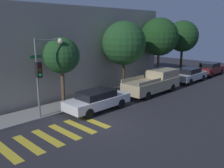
# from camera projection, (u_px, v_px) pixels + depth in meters

# --- Properties ---
(ground_plane) EXTENTS (60.00, 60.00, 0.00)m
(ground_plane) POSITION_uv_depth(u_px,v_px,m) (103.00, 125.00, 14.21)
(ground_plane) COLOR #28282D
(sidewalk) EXTENTS (26.00, 2.16, 0.14)m
(sidewalk) POSITION_uv_depth(u_px,v_px,m) (60.00, 107.00, 17.13)
(sidewalk) COLOR gray
(sidewalk) RESTS_ON ground
(building_row) EXTENTS (26.00, 6.00, 7.03)m
(building_row) POSITION_uv_depth(u_px,v_px,m) (26.00, 52.00, 19.42)
(building_row) COLOR #A89E8E
(building_row) RESTS_ON ground
(crosswalk) EXTENTS (6.64, 2.60, 0.00)m
(crosswalk) POSITION_uv_depth(u_px,v_px,m) (47.00, 138.00, 12.61)
(crosswalk) COLOR gold
(crosswalk) RESTS_ON ground
(traffic_light_pole) EXTENTS (2.20, 0.56, 4.86)m
(traffic_light_pole) POSITION_uv_depth(u_px,v_px,m) (44.00, 65.00, 14.67)
(traffic_light_pole) COLOR slate
(traffic_light_pole) RESTS_ON ground
(sedan_near_corner) EXTENTS (4.60, 1.79, 1.39)m
(sedan_near_corner) POSITION_uv_depth(u_px,v_px,m) (97.00, 100.00, 16.50)
(sedan_near_corner) COLOR silver
(sedan_near_corner) RESTS_ON ground
(pickup_truck) EXTENTS (5.65, 1.97, 1.87)m
(pickup_truck) POSITION_uv_depth(u_px,v_px,m) (154.00, 82.00, 20.91)
(pickup_truck) COLOR tan
(pickup_truck) RESTS_ON ground
(sedan_middle) EXTENTS (4.27, 1.88, 1.43)m
(sedan_middle) POSITION_uv_depth(u_px,v_px,m) (189.00, 75.00, 25.09)
(sedan_middle) COLOR #B7BABF
(sedan_middle) RESTS_ON ground
(sedan_far_end) EXTENTS (4.24, 1.74, 1.47)m
(sedan_far_end) POSITION_uv_depth(u_px,v_px,m) (210.00, 69.00, 28.47)
(sedan_far_end) COLOR maroon
(sedan_far_end) RESTS_ON ground
(tree_near_corner) EXTENTS (2.42, 2.42, 4.83)m
(tree_near_corner) POSITION_uv_depth(u_px,v_px,m) (62.00, 56.00, 16.51)
(tree_near_corner) COLOR brown
(tree_near_corner) RESTS_ON ground
(tree_midblock) EXTENTS (3.64, 3.64, 5.96)m
(tree_midblock) POSITION_uv_depth(u_px,v_px,m) (124.00, 43.00, 20.67)
(tree_midblock) COLOR #42301E
(tree_midblock) RESTS_ON ground
(tree_far_end) EXTENTS (3.66, 3.66, 6.34)m
(tree_far_end) POSITION_uv_depth(u_px,v_px,m) (159.00, 37.00, 24.09)
(tree_far_end) COLOR brown
(tree_far_end) RESTS_ON ground
(tree_behind_truck) EXTENTS (3.38, 3.38, 6.14)m
(tree_behind_truck) POSITION_uv_depth(u_px,v_px,m) (183.00, 36.00, 27.21)
(tree_behind_truck) COLOR #42301E
(tree_behind_truck) RESTS_ON ground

